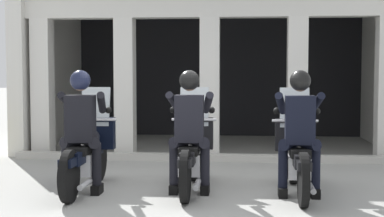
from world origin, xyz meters
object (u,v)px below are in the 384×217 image
at_px(motorcycle_center, 192,152).
at_px(police_officer_center, 190,121).
at_px(police_officer_right, 300,122).
at_px(police_officer_left, 81,121).
at_px(motorcycle_right, 297,154).
at_px(motorcycle_left, 88,152).

distance_m(motorcycle_center, police_officer_center, 0.52).
distance_m(motorcycle_center, police_officer_right, 1.49).
bearing_deg(police_officer_right, police_officer_left, -178.60).
relative_size(police_officer_center, motorcycle_right, 0.78).
relative_size(motorcycle_right, police_officer_right, 1.29).
relative_size(motorcycle_center, police_officer_center, 1.29).
xyz_separation_m(police_officer_left, police_officer_right, (2.76, 0.04, 0.00)).
xyz_separation_m(motorcycle_left, police_officer_left, (-0.00, -0.28, 0.44)).
xyz_separation_m(motorcycle_left, police_officer_right, (2.76, -0.24, 0.44)).
xyz_separation_m(motorcycle_center, police_officer_center, (-0.00, -0.28, 0.44)).
xyz_separation_m(police_officer_left, motorcycle_right, (2.76, 0.32, -0.44)).
relative_size(motorcycle_left, police_officer_right, 1.29).
relative_size(motorcycle_left, police_officer_left, 1.29).
bearing_deg(police_officer_left, motorcycle_center, 18.24).
relative_size(motorcycle_left, police_officer_center, 1.29).
bearing_deg(police_officer_center, police_officer_left, -173.65).
bearing_deg(motorcycle_left, motorcycle_right, 2.77).
height_order(motorcycle_center, police_officer_center, police_officer_center).
bearing_deg(police_officer_center, motorcycle_right, 9.75).
bearing_deg(motorcycle_center, police_officer_left, -162.33).
relative_size(police_officer_left, police_officer_center, 1.00).
height_order(motorcycle_right, police_officer_right, police_officer_right).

